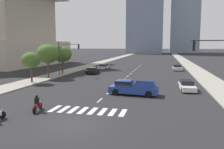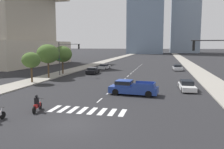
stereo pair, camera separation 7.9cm
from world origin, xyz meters
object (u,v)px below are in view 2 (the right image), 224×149
Objects in this scene: motorcycle_lead at (37,105)px; sedan_black_2 at (93,71)px; pickup_truck at (131,88)px; sedan_silver_0 at (177,68)px; traffic_signal_far at (67,53)px; street_tree_nearest at (31,60)px; street_tree_third at (62,54)px; sedan_white_3 at (187,86)px; sedan_silver_1 at (104,67)px; traffic_signal_near at (223,59)px; street_tree_second at (48,54)px.

motorcycle_lead reaches higher than sedan_black_2.
sedan_silver_0 is (6.79, 28.70, -0.21)m from pickup_truck.
traffic_signal_far is 9.12m from street_tree_nearest.
traffic_signal_far is (-6.97, 22.59, 3.80)m from motorcycle_lead.
pickup_truck is at bearing -49.24° from motorcycle_lead.
motorcycle_lead is 26.67m from street_tree_third.
sedan_black_2 reaches higher than sedan_white_3.
sedan_silver_1 is at bearing 64.41° from street_tree_third.
street_tree_second is (-24.61, 15.01, -0.21)m from traffic_signal_near.
street_tree_third is (-15.94, 16.22, 3.21)m from pickup_truck.
motorcycle_lead is at bearing -72.86° from traffic_signal_far.
street_tree_nearest is at bearing -12.27° from pickup_truck.
traffic_signal_far is (-3.64, -4.53, 3.77)m from sedan_black_2.
street_tree_second is at bearing -55.57° from sedan_silver_0.
traffic_signal_near reaches higher than sedan_silver_1.
sedan_white_3 is 1.06× the size of street_tree_nearest.
motorcycle_lead is 21.32m from street_tree_second.
traffic_signal_far is 1.35× the size of street_tree_nearest.
pickup_truck is 1.26× the size of street_tree_nearest.
sedan_black_2 is at bearing 51.23° from traffic_signal_far.
street_tree_third reaches higher than motorcycle_lead.
motorcycle_lead is 0.38× the size of street_tree_third.
street_tree_second is (-5.55, -8.10, 3.69)m from sedan_black_2.
street_tree_nearest is 5.37m from street_tree_second.
traffic_signal_far is at bearing -50.80° from street_tree_third.
street_tree_nearest is (-22.73, -23.69, 2.93)m from sedan_silver_0.
street_tree_third is (-5.57, -11.63, 3.44)m from sedan_silver_1.
sedan_white_3 is 9.97m from traffic_signal_near.
sedan_silver_0 is 29.46m from street_tree_second.
motorcycle_lead reaches higher than sedan_silver_1.
pickup_truck is 21.15m from sedan_black_2.
street_tree_second reaches higher than pickup_truck.
sedan_silver_0 is 0.78× the size of street_tree_second.
sedan_silver_1 is at bearing 75.29° from traffic_signal_far.
sedan_silver_0 is at bearing 38.95° from street_tree_second.
motorcycle_lead is 0.33× the size of traffic_signal_far.
sedan_silver_0 is 0.71× the size of traffic_signal_near.
pickup_truck is 19.30m from street_tree_second.
street_tree_third reaches higher than sedan_silver_0.
motorcycle_lead is 0.42× the size of sedan_white_3.
sedan_black_2 is at bearing 55.59° from street_tree_second.
traffic_signal_far reaches higher than street_tree_nearest.
street_tree_nearest is at bearing -94.99° from sedan_white_3.
motorcycle_lead is 16.60m from street_tree_nearest.
traffic_signal_far is (-14.03, 13.88, 3.57)m from pickup_truck.
sedan_silver_0 is 25.83m from traffic_signal_far.
street_tree_nearest reaches higher than sedan_white_3.
sedan_black_2 is 0.83× the size of street_tree_second.
sedan_black_2 is (-3.32, 27.12, 0.03)m from motorcycle_lead.
street_tree_nearest reaches higher than sedan_silver_1.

